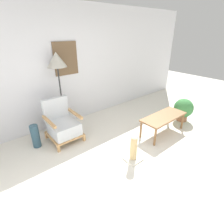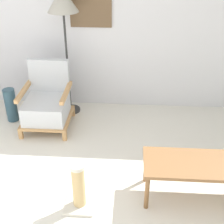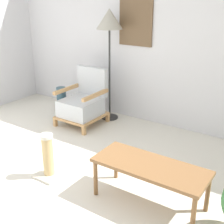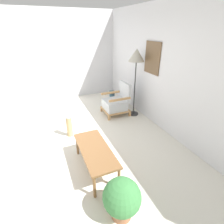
{
  "view_description": "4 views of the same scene",
  "coord_description": "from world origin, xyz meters",
  "px_view_note": "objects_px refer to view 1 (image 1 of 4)",
  "views": [
    {
      "loc": [
        -1.99,
        -1.26,
        2.14
      ],
      "look_at": [
        0.17,
        1.31,
        0.55
      ],
      "focal_mm": 28.0,
      "sensor_mm": 36.0,
      "label": 1
    },
    {
      "loc": [
        0.37,
        -1.73,
        2.35
      ],
      "look_at": [
        0.17,
        1.31,
        0.55
      ],
      "focal_mm": 50.0,
      "sensor_mm": 36.0,
      "label": 2
    },
    {
      "loc": [
        2.21,
        -1.72,
        1.96
      ],
      "look_at": [
        0.17,
        1.31,
        0.55
      ],
      "focal_mm": 50.0,
      "sensor_mm": 36.0,
      "label": 3
    },
    {
      "loc": [
        3.26,
        -0.02,
        2.2
      ],
      "look_at": [
        0.17,
        1.31,
        0.55
      ],
      "focal_mm": 28.0,
      "sensor_mm": 36.0,
      "label": 4
    }
  ],
  "objects_px": {
    "floor_lamp": "(57,64)",
    "coffee_table": "(164,118)",
    "scratching_post": "(133,150)",
    "vase": "(35,136)",
    "potted_plant": "(183,109)",
    "armchair": "(63,125)"
  },
  "relations": [
    {
      "from": "armchair",
      "to": "potted_plant",
      "type": "distance_m",
      "value": 2.96
    },
    {
      "from": "potted_plant",
      "to": "floor_lamp",
      "type": "bearing_deg",
      "value": 147.52
    },
    {
      "from": "armchair",
      "to": "scratching_post",
      "type": "bearing_deg",
      "value": -65.46
    },
    {
      "from": "floor_lamp",
      "to": "coffee_table",
      "type": "xyz_separation_m",
      "value": [
        1.58,
        -1.63,
        -1.13
      ]
    },
    {
      "from": "floor_lamp",
      "to": "potted_plant",
      "type": "height_order",
      "value": "floor_lamp"
    },
    {
      "from": "floor_lamp",
      "to": "coffee_table",
      "type": "bearing_deg",
      "value": -45.76
    },
    {
      "from": "floor_lamp",
      "to": "scratching_post",
      "type": "height_order",
      "value": "floor_lamp"
    },
    {
      "from": "coffee_table",
      "to": "potted_plant",
      "type": "bearing_deg",
      "value": 2.39
    },
    {
      "from": "coffee_table",
      "to": "vase",
      "type": "relative_size",
      "value": 2.33
    },
    {
      "from": "armchair",
      "to": "scratching_post",
      "type": "relative_size",
      "value": 1.66
    },
    {
      "from": "coffee_table",
      "to": "potted_plant",
      "type": "height_order",
      "value": "potted_plant"
    },
    {
      "from": "vase",
      "to": "potted_plant",
      "type": "relative_size",
      "value": 0.82
    },
    {
      "from": "floor_lamp",
      "to": "scratching_post",
      "type": "bearing_deg",
      "value": -77.03
    },
    {
      "from": "scratching_post",
      "to": "potted_plant",
      "type": "bearing_deg",
      "value": 6.77
    },
    {
      "from": "armchair",
      "to": "floor_lamp",
      "type": "height_order",
      "value": "floor_lamp"
    },
    {
      "from": "floor_lamp",
      "to": "vase",
      "type": "xyz_separation_m",
      "value": [
        -0.77,
        -0.31,
        -1.27
      ]
    },
    {
      "from": "armchair",
      "to": "potted_plant",
      "type": "xyz_separation_m",
      "value": [
        2.72,
        -1.17,
        -0.01
      ]
    },
    {
      "from": "armchair",
      "to": "potted_plant",
      "type": "height_order",
      "value": "armchair"
    },
    {
      "from": "vase",
      "to": "potted_plant",
      "type": "distance_m",
      "value": 3.5
    },
    {
      "from": "floor_lamp",
      "to": "vase",
      "type": "relative_size",
      "value": 3.65
    },
    {
      "from": "armchair",
      "to": "vase",
      "type": "height_order",
      "value": "armchair"
    },
    {
      "from": "floor_lamp",
      "to": "scratching_post",
      "type": "distance_m",
      "value": 2.28
    }
  ]
}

